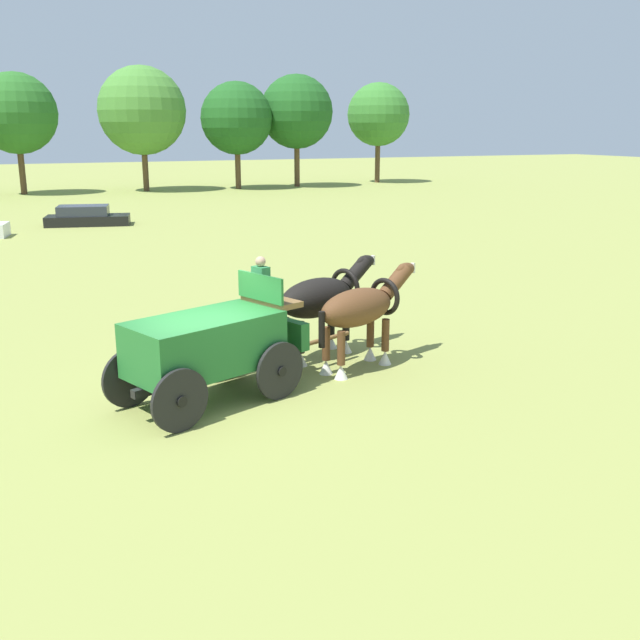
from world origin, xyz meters
name	(u,v)px	position (x,y,z in m)	size (l,w,h in m)	color
ground_plane	(207,402)	(0.00, 0.00, 0.00)	(220.00, 220.00, 0.00)	olive
show_wagon	(210,344)	(0.13, 0.05, 1.19)	(5.85, 2.97, 2.72)	#236B2D
draft_horse_near	(321,299)	(3.36, 1.96, 1.40)	(3.10, 1.64, 2.27)	black
draft_horse_off	(361,309)	(3.83, 0.75, 1.38)	(3.04, 1.59, 2.25)	brown
parked_vehicle_d	(86,217)	(1.15, 29.84, 0.48)	(4.87, 2.85, 1.11)	black
tree_d	(16,113)	(-1.19, 52.82, 6.49)	(6.52, 6.52, 9.76)	brown
tree_e	(142,111)	(8.79, 52.13, 6.78)	(7.47, 7.47, 10.53)	brown
tree_f	(237,118)	(16.90, 51.14, 6.18)	(6.37, 6.37, 9.37)	brown
tree_g	(297,112)	(22.75, 51.36, 6.78)	(6.69, 6.69, 10.14)	brown
tree_h	(378,115)	(32.26, 53.20, 6.63)	(6.17, 6.17, 9.73)	brown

